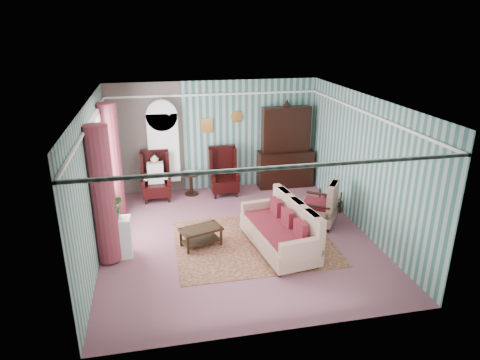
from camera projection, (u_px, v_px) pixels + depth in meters
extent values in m
plane|color=#824C57|center=(237.00, 237.00, 9.07)|extent=(6.00, 6.00, 0.00)
cube|color=#3A6A65|center=(215.00, 136.00, 11.32)|extent=(5.50, 0.02, 2.90)
cube|color=#3A6A65|center=(279.00, 245.00, 5.81)|extent=(5.50, 0.02, 2.90)
cube|color=#3A6A65|center=(93.00, 183.00, 8.05)|extent=(0.02, 6.00, 2.90)
cube|color=#3A6A65|center=(363.00, 164.00, 9.08)|extent=(0.02, 6.00, 2.90)
cube|color=silver|center=(236.00, 100.00, 8.06)|extent=(5.50, 6.00, 0.02)
cube|color=#854355|center=(145.00, 140.00, 10.97)|extent=(1.90, 0.01, 2.90)
cube|color=white|center=(236.00, 119.00, 8.18)|extent=(5.50, 6.00, 0.05)
cube|color=white|center=(98.00, 167.00, 8.57)|extent=(0.04, 1.50, 1.90)
cylinder|color=brown|center=(103.00, 196.00, 7.71)|extent=(0.44, 0.44, 2.60)
cylinder|color=brown|center=(111.00, 161.00, 9.64)|extent=(0.44, 0.44, 2.60)
cube|color=orange|center=(207.00, 126.00, 11.15)|extent=(0.30, 0.03, 0.38)
cube|color=white|center=(164.00, 153.00, 11.04)|extent=(0.80, 0.28, 2.24)
cube|color=black|center=(286.00, 145.00, 11.52)|extent=(1.50, 0.56, 2.36)
cube|color=black|center=(156.00, 176.00, 10.80)|extent=(0.76, 0.80, 1.25)
cube|color=black|center=(224.00, 172.00, 11.13)|extent=(0.76, 0.80, 1.25)
cylinder|color=black|center=(191.00, 184.00, 11.22)|extent=(0.50, 0.50, 0.60)
cube|color=black|center=(330.00, 200.00, 10.27)|extent=(0.45, 0.38, 0.54)
cube|color=silver|center=(117.00, 238.00, 8.21)|extent=(0.55, 0.35, 0.80)
cube|color=#4B191B|center=(254.00, 242.00, 8.85)|extent=(3.20, 2.60, 0.01)
cube|color=beige|center=(279.00, 229.00, 8.43)|extent=(1.28, 2.17, 0.93)
cube|color=beige|center=(318.00, 204.00, 9.51)|extent=(1.11, 1.13, 0.98)
cube|color=black|center=(201.00, 237.00, 8.66)|extent=(0.92, 0.69, 0.40)
imported|color=#1B4A17|center=(114.00, 210.00, 7.96)|extent=(0.44, 0.41, 0.41)
imported|color=#29561A|center=(116.00, 206.00, 8.13)|extent=(0.28, 0.25, 0.42)
imported|color=#1C581B|center=(108.00, 208.00, 8.08)|extent=(0.26, 0.26, 0.38)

